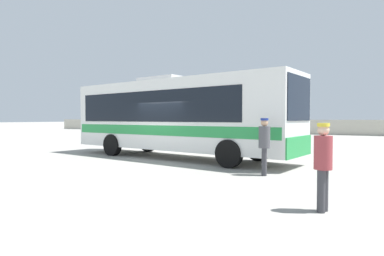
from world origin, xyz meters
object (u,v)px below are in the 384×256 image
coach_bus_white_green (175,114)px  utility_pole_near (259,104)px  parked_car_second_red (213,127)px  roadside_tree_midleft (266,101)px  roadside_tree_left (196,102)px  parked_car_third_white (262,128)px  attendant_by_bus_door (264,143)px  parked_car_leftmost_maroon (179,126)px  passenger_waiting_on_apron (323,161)px

coach_bus_white_green → utility_pole_near: (-5.65, 29.74, 1.84)m
parked_car_second_red → roadside_tree_midleft: bearing=67.9°
roadside_tree_left → parked_car_second_red: bearing=-52.0°
roadside_tree_midleft → parked_car_second_red: bearing=-112.1°
parked_car_third_white → utility_pole_near: 8.47m
attendant_by_bus_door → roadside_tree_midleft: size_ratio=0.28×
parked_car_second_red → roadside_tree_left: bearing=128.0°
roadside_tree_left → roadside_tree_midleft: (11.57, -0.91, -0.18)m
attendant_by_bus_door → parked_car_leftmost_maroon: 32.33m
attendant_by_bus_door → parked_car_second_red: bearing=119.2°
parked_car_second_red → parked_car_third_white: (6.03, 0.11, -0.05)m
roadside_tree_left → parked_car_leftmost_maroon: bearing=-74.7°
parked_car_leftmost_maroon → parked_car_second_red: parked_car_second_red is taller
coach_bus_white_green → utility_pole_near: size_ratio=1.57×
coach_bus_white_green → parked_car_second_red: bearing=111.8°
coach_bus_white_green → attendant_by_bus_door: (4.99, -2.57, -0.96)m
passenger_waiting_on_apron → parked_car_second_red: passenger_waiting_on_apron is taller
parked_car_second_red → parked_car_leftmost_maroon: bearing=168.2°
parked_car_leftmost_maroon → roadside_tree_midleft: 12.63m
parked_car_leftmost_maroon → utility_pole_near: size_ratio=0.63×
parked_car_third_white → roadside_tree_midleft: 9.96m
utility_pole_near → roadside_tree_left: bearing=167.0°
coach_bus_white_green → attendant_by_bus_door: 5.69m
utility_pole_near → parked_car_second_red: bearing=-113.4°
coach_bus_white_green → passenger_waiting_on_apron: bearing=-39.7°
parked_car_second_red → parked_car_third_white: size_ratio=1.08×
parked_car_third_white → parked_car_second_red: bearing=-179.0°
utility_pole_near → roadside_tree_left: 11.40m
parked_car_leftmost_maroon → parked_car_second_red: bearing=-11.8°
coach_bus_white_green → passenger_waiting_on_apron: (7.17, -5.95, -1.01)m
utility_pole_near → roadside_tree_midleft: 1.77m
roadside_tree_left → utility_pole_near: bearing=-13.0°
parked_car_third_white → roadside_tree_left: bearing=144.4°
passenger_waiting_on_apron → parked_car_second_red: 32.45m
passenger_waiting_on_apron → roadside_tree_left: bearing=122.0°
parked_car_third_white → roadside_tree_left: size_ratio=0.69×
parked_car_leftmost_maroon → roadside_tree_left: (-2.45, 8.92, 3.66)m
passenger_waiting_on_apron → parked_car_second_red: size_ratio=0.37×
attendant_by_bus_door → utility_pole_near: size_ratio=0.25×
utility_pole_near → parked_car_third_white: bearing=-69.3°
parked_car_leftmost_maroon → roadside_tree_midleft: size_ratio=0.70×
parked_car_third_white → roadside_tree_left: 17.48m
passenger_waiting_on_apron → roadside_tree_left: size_ratio=0.28×
attendant_by_bus_door → utility_pole_near: (-10.64, 32.31, 2.79)m
coach_bus_white_green → roadside_tree_left: (-16.74, 32.30, 2.47)m
coach_bus_white_green → roadside_tree_midleft: size_ratio=1.75×
passenger_waiting_on_apron → parked_car_leftmost_maroon: size_ratio=0.37×
attendant_by_bus_door → parked_car_leftmost_maroon: attendant_by_bus_door is taller
utility_pole_near → roadside_tree_midleft: utility_pole_near is taller
attendant_by_bus_door → parked_car_second_red: 28.44m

